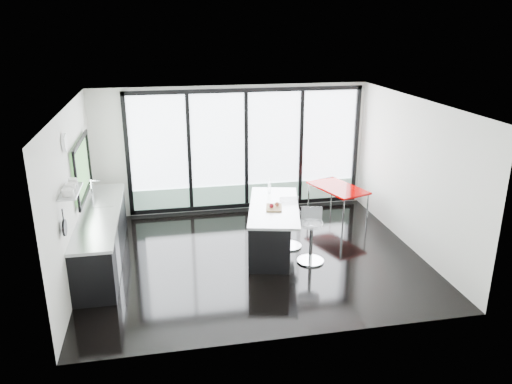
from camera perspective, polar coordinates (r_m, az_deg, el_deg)
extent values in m
cube|color=black|center=(9.20, -0.25, -7.43)|extent=(6.00, 5.00, 0.00)
cube|color=white|center=(8.33, -0.28, 10.07)|extent=(6.00, 5.00, 0.00)
cube|color=silver|center=(11.03, -2.71, 4.87)|extent=(6.00, 0.00, 2.80)
cube|color=white|center=(11.05, -1.15, 4.91)|extent=(5.00, 0.02, 2.50)
cube|color=gray|center=(11.31, -1.08, -0.20)|extent=(5.00, 0.02, 0.44)
cube|color=black|center=(10.87, -7.63, 4.51)|extent=(0.08, 0.04, 2.50)
cube|color=black|center=(11.01, -1.11, 4.86)|extent=(0.08, 0.04, 2.50)
cube|color=black|center=(11.28, 5.18, 5.15)|extent=(0.08, 0.04, 2.50)
cube|color=silver|center=(6.39, 3.96, -6.02)|extent=(6.00, 0.00, 2.80)
cube|color=silver|center=(8.65, -20.19, -0.37)|extent=(0.00, 5.00, 2.80)
cube|color=#4D8A47|center=(9.43, -19.39, 2.58)|extent=(0.02, 1.60, 0.90)
cube|color=#AAADAF|center=(7.72, -20.42, 0.08)|extent=(0.25, 0.80, 0.03)
cylinder|color=white|center=(8.10, -21.04, 5.30)|extent=(0.04, 0.30, 0.30)
cylinder|color=black|center=(7.50, -21.04, -3.83)|extent=(0.03, 0.24, 0.24)
cube|color=silver|center=(9.66, 17.51, 1.91)|extent=(0.00, 5.00, 2.80)
cube|color=black|center=(9.31, -17.20, -5.04)|extent=(0.65, 3.20, 0.87)
cube|color=#AAADAF|center=(9.14, -17.48, -2.40)|extent=(0.69, 3.24, 0.05)
cube|color=#AAADAF|center=(9.61, -17.19, -1.33)|extent=(0.45, 0.48, 0.06)
cylinder|color=silver|center=(9.55, -18.23, 0.00)|extent=(0.02, 0.02, 0.44)
cube|color=#AAADAF|center=(8.60, -15.55, -7.03)|extent=(0.03, 0.60, 0.80)
cube|color=black|center=(9.37, 1.58, -4.17)|extent=(1.15, 2.17, 0.82)
cube|color=#AAADAF|center=(9.20, 2.07, -1.71)|extent=(1.35, 2.27, 0.05)
cube|color=tan|center=(9.06, 2.07, -1.80)|extent=(0.36, 0.43, 0.03)
sphere|color=maroon|center=(8.99, 1.77, -1.57)|extent=(0.10, 0.10, 0.08)
sphere|color=brown|center=(9.08, 2.43, -1.39)|extent=(0.09, 0.09, 0.08)
cylinder|color=silver|center=(9.81, 1.54, 0.60)|extent=(0.08, 0.08, 0.26)
cylinder|color=silver|center=(8.92, 6.30, -5.73)|extent=(0.59, 0.59, 0.76)
cylinder|color=silver|center=(9.46, 3.87, -4.23)|extent=(0.51, 0.51, 0.74)
cube|color=#960000|center=(10.97, 9.25, -1.16)|extent=(1.13, 1.49, 0.70)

